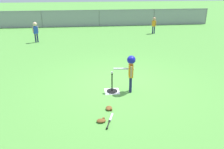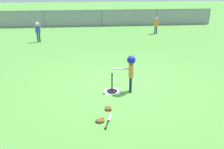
{
  "view_description": "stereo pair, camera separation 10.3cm",
  "coord_description": "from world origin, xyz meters",
  "px_view_note": "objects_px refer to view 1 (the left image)",
  "views": [
    {
      "loc": [
        -1.0,
        -6.83,
        3.14
      ],
      "look_at": [
        -0.29,
        -0.5,
        0.55
      ],
      "focal_mm": 37.7,
      "sensor_mm": 36.0,
      "label": 1
    },
    {
      "loc": [
        -0.9,
        -6.84,
        3.14
      ],
      "look_at": [
        -0.29,
        -0.5,
        0.55
      ],
      "focal_mm": 37.7,
      "sensor_mm": 36.0,
      "label": 2
    }
  ],
  "objects_px": {
    "fielder_near_right": "(35,29)",
    "spare_bat_silver": "(110,119)",
    "batting_tee": "(112,89)",
    "batter_child": "(131,66)",
    "fielder_deep_left": "(154,23)",
    "baseball_on_tee": "(112,72)",
    "glove_near_bats": "(109,108)",
    "glove_by_plate": "(101,121)"
  },
  "relations": [
    {
      "from": "baseball_on_tee",
      "to": "spare_bat_silver",
      "type": "bearing_deg",
      "value": -97.78
    },
    {
      "from": "baseball_on_tee",
      "to": "glove_by_plate",
      "type": "distance_m",
      "value": 1.75
    },
    {
      "from": "spare_bat_silver",
      "to": "fielder_near_right",
      "type": "bearing_deg",
      "value": 111.6
    },
    {
      "from": "batter_child",
      "to": "fielder_near_right",
      "type": "xyz_separation_m",
      "value": [
        -3.87,
        6.42,
        -0.11
      ]
    },
    {
      "from": "batting_tee",
      "to": "fielder_near_right",
      "type": "height_order",
      "value": "fielder_near_right"
    },
    {
      "from": "batter_child",
      "to": "spare_bat_silver",
      "type": "distance_m",
      "value": 1.82
    },
    {
      "from": "baseball_on_tee",
      "to": "glove_near_bats",
      "type": "distance_m",
      "value": 1.21
    },
    {
      "from": "glove_near_bats",
      "to": "fielder_near_right",
      "type": "bearing_deg",
      "value": 112.97
    },
    {
      "from": "batting_tee",
      "to": "spare_bat_silver",
      "type": "bearing_deg",
      "value": -97.78
    },
    {
      "from": "baseball_on_tee",
      "to": "spare_bat_silver",
      "type": "relative_size",
      "value": 0.12
    },
    {
      "from": "fielder_near_right",
      "to": "spare_bat_silver",
      "type": "distance_m",
      "value": 8.51
    },
    {
      "from": "batting_tee",
      "to": "baseball_on_tee",
      "type": "bearing_deg",
      "value": 0.0
    },
    {
      "from": "batter_child",
      "to": "glove_near_bats",
      "type": "xyz_separation_m",
      "value": [
        -0.74,
        -0.97,
        -0.77
      ]
    },
    {
      "from": "baseball_on_tee",
      "to": "batter_child",
      "type": "bearing_deg",
      "value": -6.94
    },
    {
      "from": "fielder_deep_left",
      "to": "glove_by_plate",
      "type": "distance_m",
      "value": 10.2
    },
    {
      "from": "batting_tee",
      "to": "baseball_on_tee",
      "type": "xyz_separation_m",
      "value": [
        0.0,
        0.0,
        0.53
      ]
    },
    {
      "from": "baseball_on_tee",
      "to": "glove_near_bats",
      "type": "xyz_separation_m",
      "value": [
        -0.2,
        -1.04,
        -0.58
      ]
    },
    {
      "from": "batter_child",
      "to": "fielder_deep_left",
      "type": "height_order",
      "value": "batter_child"
    },
    {
      "from": "batting_tee",
      "to": "fielder_deep_left",
      "type": "bearing_deg",
      "value": 66.05
    },
    {
      "from": "baseball_on_tee",
      "to": "glove_near_bats",
      "type": "bearing_deg",
      "value": -100.77
    },
    {
      "from": "spare_bat_silver",
      "to": "glove_near_bats",
      "type": "xyz_separation_m",
      "value": [
        0.01,
        0.49,
        0.01
      ]
    },
    {
      "from": "glove_near_bats",
      "to": "batter_child",
      "type": "bearing_deg",
      "value": 52.95
    },
    {
      "from": "batter_child",
      "to": "glove_near_bats",
      "type": "distance_m",
      "value": 1.44
    },
    {
      "from": "batting_tee",
      "to": "glove_near_bats",
      "type": "xyz_separation_m",
      "value": [
        -0.2,
        -1.04,
        -0.05
      ]
    },
    {
      "from": "baseball_on_tee",
      "to": "fielder_near_right",
      "type": "bearing_deg",
      "value": 117.67
    },
    {
      "from": "batter_child",
      "to": "fielder_deep_left",
      "type": "xyz_separation_m",
      "value": [
        2.93,
        7.88,
        -0.16
      ]
    },
    {
      "from": "fielder_near_right",
      "to": "fielder_deep_left",
      "type": "bearing_deg",
      "value": 12.05
    },
    {
      "from": "glove_by_plate",
      "to": "fielder_near_right",
      "type": "bearing_deg",
      "value": 110.02
    },
    {
      "from": "spare_bat_silver",
      "to": "batting_tee",
      "type": "bearing_deg",
      "value": 82.22
    },
    {
      "from": "fielder_deep_left",
      "to": "fielder_near_right",
      "type": "bearing_deg",
      "value": -167.95
    },
    {
      "from": "batter_child",
      "to": "glove_by_plate",
      "type": "relative_size",
      "value": 4.93
    },
    {
      "from": "batting_tee",
      "to": "fielder_near_right",
      "type": "distance_m",
      "value": 7.2
    },
    {
      "from": "fielder_near_right",
      "to": "glove_by_plate",
      "type": "relative_size",
      "value": 4.7
    },
    {
      "from": "baseball_on_tee",
      "to": "batter_child",
      "type": "relative_size",
      "value": 0.07
    },
    {
      "from": "batting_tee",
      "to": "spare_bat_silver",
      "type": "distance_m",
      "value": 1.55
    },
    {
      "from": "batting_tee",
      "to": "fielder_near_right",
      "type": "bearing_deg",
      "value": 117.67
    },
    {
      "from": "batting_tee",
      "to": "batter_child",
      "type": "xyz_separation_m",
      "value": [
        0.54,
        -0.07,
        0.72
      ]
    },
    {
      "from": "fielder_deep_left",
      "to": "glove_by_plate",
      "type": "relative_size",
      "value": 4.38
    },
    {
      "from": "batter_child",
      "to": "spare_bat_silver",
      "type": "height_order",
      "value": "batter_child"
    },
    {
      "from": "batting_tee",
      "to": "glove_near_bats",
      "type": "height_order",
      "value": "batting_tee"
    },
    {
      "from": "fielder_near_right",
      "to": "glove_by_plate",
      "type": "distance_m",
      "value": 8.49
    },
    {
      "from": "batting_tee",
      "to": "batter_child",
      "type": "relative_size",
      "value": 0.51
    }
  ]
}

